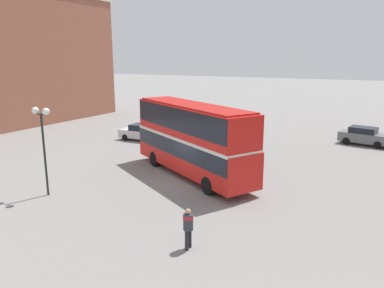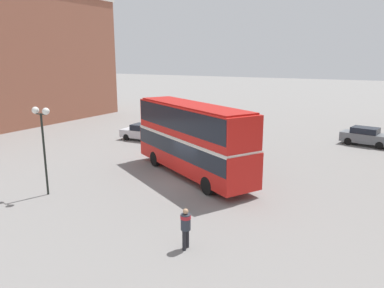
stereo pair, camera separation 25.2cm
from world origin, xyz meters
name	(u,v)px [view 2 (the right image)]	position (x,y,z in m)	size (l,w,h in m)	color
ground_plane	(186,182)	(0.00, 0.00, 0.00)	(240.00, 240.00, 0.00)	gray
double_decker_bus	(192,135)	(-0.34, 1.41, 2.75)	(10.83, 7.61, 4.79)	red
pedestrian_foreground	(186,224)	(4.19, -7.35, 1.09)	(0.45, 0.45, 1.78)	#232328
parked_car_kerb_near	(143,132)	(-9.74, 8.69, 0.77)	(4.16, 1.97, 1.53)	silver
parked_car_kerb_far	(366,136)	(9.09, 16.59, 0.82)	(4.49, 2.51, 1.62)	slate
street_lamp_twin_globe	(42,127)	(-5.91, -5.74, 3.99)	(1.23, 0.39, 5.07)	black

